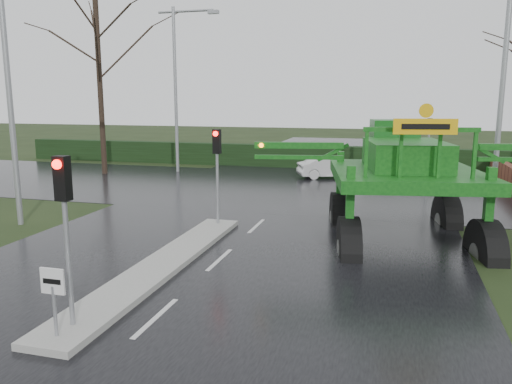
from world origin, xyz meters
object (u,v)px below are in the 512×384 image
(street_light_left_near, at_px, (13,57))
(crop_sprayer, at_px, (350,165))
(street_light_left_far, at_px, (180,75))
(white_sedan, at_px, (330,178))
(keep_left_sign, at_px, (53,291))
(traffic_signal_mid, at_px, (217,156))
(traffic_signal_near, at_px, (64,205))
(traffic_signal_far, at_px, (429,135))
(street_light_right, at_px, (496,60))

(street_light_left_near, distance_m, crop_sprayer, 12.13)
(street_light_left_far, distance_m, crop_sprayer, 18.53)
(street_light_left_near, bearing_deg, white_sedan, 56.18)
(keep_left_sign, height_order, traffic_signal_mid, traffic_signal_mid)
(traffic_signal_mid, relative_size, street_light_left_far, 0.35)
(traffic_signal_near, height_order, traffic_signal_far, same)
(traffic_signal_near, distance_m, street_light_left_near, 10.40)
(white_sedan, bearing_deg, keep_left_sign, 149.09)
(traffic_signal_far, height_order, white_sedan, traffic_signal_far)
(keep_left_sign, xyz_separation_m, traffic_signal_mid, (0.00, 8.99, 1.53))
(traffic_signal_far, bearing_deg, keep_left_sign, 70.07)
(traffic_signal_near, relative_size, street_light_left_far, 0.35)
(traffic_signal_near, bearing_deg, white_sedan, 83.30)
(crop_sprayer, height_order, white_sedan, crop_sprayer)
(traffic_signal_near, bearing_deg, traffic_signal_mid, 90.00)
(traffic_signal_near, xyz_separation_m, traffic_signal_mid, (0.00, 8.50, 0.00))
(crop_sprayer, relative_size, white_sedan, 2.61)
(white_sedan, bearing_deg, street_light_left_near, 121.81)
(street_light_right, bearing_deg, keep_left_sign, -125.12)
(traffic_signal_near, distance_m, street_light_right, 16.46)
(traffic_signal_near, relative_size, traffic_signal_far, 1.00)
(keep_left_sign, relative_size, street_light_left_far, 0.14)
(traffic_signal_near, distance_m, traffic_signal_far, 22.42)
(traffic_signal_far, bearing_deg, street_light_right, 101.95)
(street_light_right, height_order, street_light_left_far, same)
(keep_left_sign, height_order, street_light_right, street_light_right)
(keep_left_sign, distance_m, traffic_signal_mid, 9.12)
(traffic_signal_far, xyz_separation_m, street_light_right, (1.69, -8.01, 3.40))
(keep_left_sign, relative_size, traffic_signal_far, 0.38)
(keep_left_sign, relative_size, crop_sprayer, 0.14)
(keep_left_sign, distance_m, street_light_left_near, 11.32)
(street_light_right, distance_m, street_light_left_far, 18.24)
(traffic_signal_near, distance_m, traffic_signal_mid, 8.50)
(keep_left_sign, distance_m, street_light_right, 17.23)
(street_light_left_far, distance_m, white_sedan, 11.11)
(traffic_signal_mid, height_order, crop_sprayer, crop_sprayer)
(traffic_signal_far, relative_size, crop_sprayer, 0.36)
(street_light_left_near, distance_m, white_sedan, 17.84)
(traffic_signal_far, xyz_separation_m, street_light_left_far, (-14.69, -0.01, 3.40))
(traffic_signal_near, bearing_deg, street_light_right, 53.87)
(traffic_signal_far, height_order, street_light_right, street_light_right)
(keep_left_sign, xyz_separation_m, white_sedan, (2.46, 21.46, -1.06))
(keep_left_sign, height_order, traffic_signal_far, traffic_signal_far)
(street_light_left_near, relative_size, street_light_right, 1.00)
(street_light_right, xyz_separation_m, street_light_left_far, (-16.39, 8.00, 0.00))
(traffic_signal_mid, distance_m, white_sedan, 12.97)
(street_light_right, relative_size, street_light_left_far, 1.00)
(traffic_signal_mid, bearing_deg, traffic_signal_far, 58.07)
(white_sedan, bearing_deg, traffic_signal_mid, 144.47)
(traffic_signal_near, height_order, white_sedan, traffic_signal_near)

